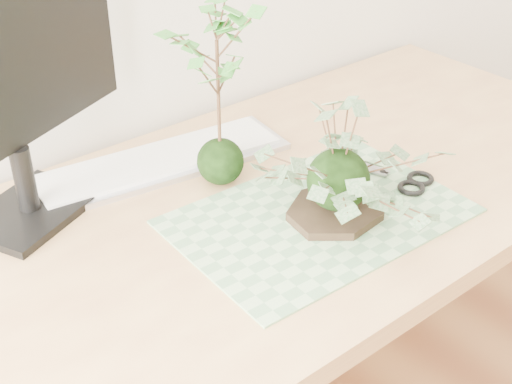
# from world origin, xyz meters

# --- Properties ---
(desk) EXTENTS (1.60, 0.70, 0.74)m
(desk) POSITION_xyz_m (0.09, 1.23, 0.65)
(desk) COLOR tan
(desk) RESTS_ON ground_plane
(cutting_mat) EXTENTS (0.50, 0.34, 0.00)m
(cutting_mat) POSITION_xyz_m (0.13, 1.13, 0.74)
(cutting_mat) COLOR #5F9162
(cutting_mat) RESTS_ON desk
(stone_dish) EXTENTS (0.21, 0.21, 0.01)m
(stone_dish) POSITION_xyz_m (0.16, 1.12, 0.75)
(stone_dish) COLOR black
(stone_dish) RESTS_ON cutting_mat
(ivy_kokedama) EXTENTS (0.38, 0.38, 0.21)m
(ivy_kokedama) POSITION_xyz_m (0.16, 1.12, 0.86)
(ivy_kokedama) COLOR black
(ivy_kokedama) RESTS_ON stone_dish
(maple_kokedama) EXTENTS (0.24, 0.24, 0.36)m
(maple_kokedama) POSITION_xyz_m (0.07, 1.33, 0.99)
(maple_kokedama) COLOR black
(maple_kokedama) RESTS_ON desk
(keyboard) EXTENTS (0.52, 0.21, 0.02)m
(keyboard) POSITION_xyz_m (0.02, 1.45, 0.75)
(keyboard) COLOR silver
(keyboard) RESTS_ON desk
(monitor) EXTENTS (0.49, 0.24, 0.46)m
(monitor) POSITION_xyz_m (-0.24, 1.46, 1.01)
(monitor) COLOR black
(monitor) RESTS_ON desk
(scissors) EXTENTS (0.10, 0.21, 0.01)m
(scissors) POSITION_xyz_m (0.32, 1.12, 0.75)
(scissors) COLOR gray
(scissors) RESTS_ON cutting_mat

